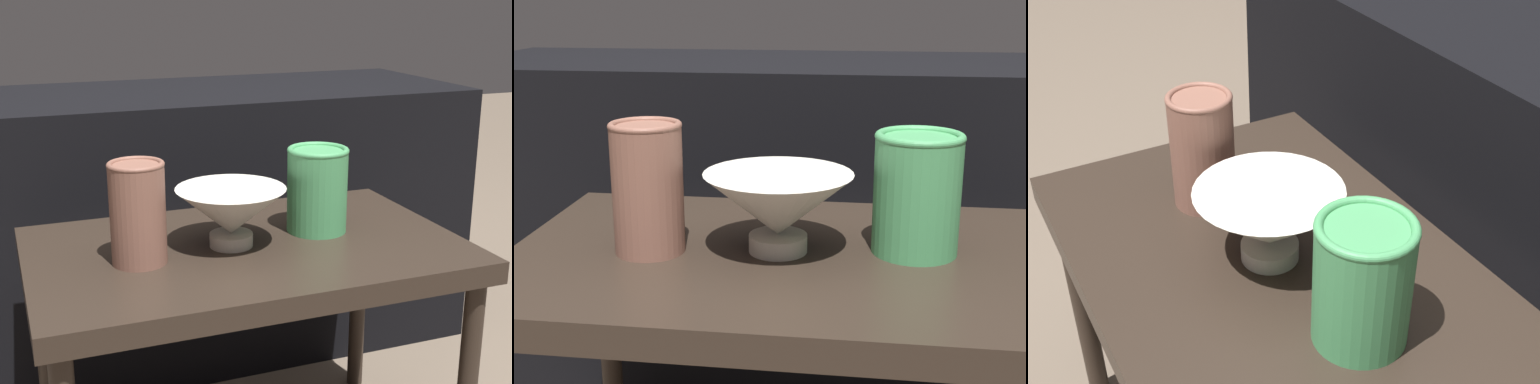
% 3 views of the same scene
% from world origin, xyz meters
% --- Properties ---
extents(table, '(0.77, 0.48, 0.47)m').
position_xyz_m(table, '(0.00, 0.00, 0.42)').
color(table, '#2D231C').
rests_on(table, ground_plane).
extents(couch_backdrop, '(1.49, 0.50, 0.67)m').
position_xyz_m(couch_backdrop, '(0.00, 0.57, 0.34)').
color(couch_backdrop, black).
rests_on(couch_backdrop, ground_plane).
extents(bowl, '(0.20, 0.20, 0.11)m').
position_xyz_m(bowl, '(-0.03, 0.00, 0.54)').
color(bowl, silver).
rests_on(bowl, table).
extents(vase_textured_left, '(0.09, 0.09, 0.17)m').
position_xyz_m(vase_textured_left, '(-0.20, -0.02, 0.56)').
color(vase_textured_left, brown).
rests_on(vase_textured_left, table).
extents(vase_colorful_right, '(0.12, 0.12, 0.16)m').
position_xyz_m(vase_colorful_right, '(0.15, 0.02, 0.56)').
color(vase_colorful_right, '#47995B').
rests_on(vase_colorful_right, table).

